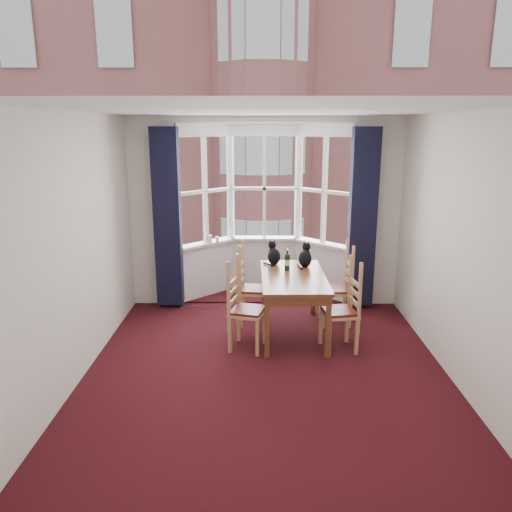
{
  "coord_description": "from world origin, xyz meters",
  "views": [
    {
      "loc": [
        -0.07,
        -5.09,
        2.63
      ],
      "look_at": [
        -0.12,
        1.05,
        1.05
      ],
      "focal_mm": 35.0,
      "sensor_mm": 36.0,
      "label": 1
    }
  ],
  "objects_px": {
    "candle_tall": "(210,239)",
    "dining_table": "(293,282)",
    "chair_right_near": "(346,312)",
    "chair_left_far": "(248,290)",
    "chair_right_far": "(342,290)",
    "cat_right": "(305,257)",
    "cat_left": "(274,255)",
    "candle_short": "(217,239)",
    "wine_bottle": "(287,261)",
    "chair_left_near": "(240,311)"
  },
  "relations": [
    {
      "from": "candle_short",
      "to": "dining_table",
      "type": "bearing_deg",
      "value": -54.92
    },
    {
      "from": "dining_table",
      "to": "cat_left",
      "type": "bearing_deg",
      "value": 113.66
    },
    {
      "from": "chair_left_near",
      "to": "chair_right_far",
      "type": "distance_m",
      "value": 1.58
    },
    {
      "from": "chair_left_near",
      "to": "chair_right_near",
      "type": "distance_m",
      "value": 1.28
    },
    {
      "from": "wine_bottle",
      "to": "chair_left_near",
      "type": "bearing_deg",
      "value": -130.82
    },
    {
      "from": "chair_right_near",
      "to": "wine_bottle",
      "type": "relative_size",
      "value": 3.25
    },
    {
      "from": "candle_tall",
      "to": "dining_table",
      "type": "bearing_deg",
      "value": -51.83
    },
    {
      "from": "chair_left_far",
      "to": "cat_left",
      "type": "distance_m",
      "value": 0.6
    },
    {
      "from": "chair_right_far",
      "to": "candle_short",
      "type": "relative_size",
      "value": 10.33
    },
    {
      "from": "wine_bottle",
      "to": "cat_right",
      "type": "bearing_deg",
      "value": 34.98
    },
    {
      "from": "chair_left_far",
      "to": "chair_right_far",
      "type": "xyz_separation_m",
      "value": [
        1.29,
        0.01,
        0.0
      ]
    },
    {
      "from": "candle_tall",
      "to": "candle_short",
      "type": "bearing_deg",
      "value": 15.42
    },
    {
      "from": "chair_left_near",
      "to": "candle_short",
      "type": "relative_size",
      "value": 10.33
    },
    {
      "from": "chair_right_near",
      "to": "candle_short",
      "type": "xyz_separation_m",
      "value": [
        -1.72,
        2.05,
        0.44
      ]
    },
    {
      "from": "dining_table",
      "to": "chair_right_near",
      "type": "xyz_separation_m",
      "value": [
        0.62,
        -0.48,
        -0.23
      ]
    },
    {
      "from": "chair_right_near",
      "to": "cat_left",
      "type": "relative_size",
      "value": 2.69
    },
    {
      "from": "dining_table",
      "to": "chair_right_far",
      "type": "xyz_separation_m",
      "value": [
        0.7,
        0.36,
        -0.23
      ]
    },
    {
      "from": "dining_table",
      "to": "chair_left_far",
      "type": "height_order",
      "value": "chair_left_far"
    },
    {
      "from": "dining_table",
      "to": "chair_left_far",
      "type": "bearing_deg",
      "value": 149.1
    },
    {
      "from": "chair_left_far",
      "to": "cat_left",
      "type": "height_order",
      "value": "cat_left"
    },
    {
      "from": "wine_bottle",
      "to": "candle_tall",
      "type": "xyz_separation_m",
      "value": [
        -1.15,
        1.3,
        0.01
      ]
    },
    {
      "from": "cat_left",
      "to": "candle_tall",
      "type": "bearing_deg",
      "value": 134.26
    },
    {
      "from": "dining_table",
      "to": "chair_right_near",
      "type": "relative_size",
      "value": 1.67
    },
    {
      "from": "dining_table",
      "to": "cat_right",
      "type": "relative_size",
      "value": 4.43
    },
    {
      "from": "candle_short",
      "to": "chair_left_far",
      "type": "bearing_deg",
      "value": -67.04
    },
    {
      "from": "cat_left",
      "to": "chair_left_far",
      "type": "bearing_deg",
      "value": -151.49
    },
    {
      "from": "dining_table",
      "to": "cat_right",
      "type": "height_order",
      "value": "cat_right"
    },
    {
      "from": "chair_right_far",
      "to": "wine_bottle",
      "type": "bearing_deg",
      "value": -171.25
    },
    {
      "from": "chair_right_far",
      "to": "candle_short",
      "type": "distance_m",
      "value": 2.22
    },
    {
      "from": "cat_right",
      "to": "wine_bottle",
      "type": "xyz_separation_m",
      "value": [
        -0.25,
        -0.18,
        -0.01
      ]
    },
    {
      "from": "chair_left_near",
      "to": "wine_bottle",
      "type": "relative_size",
      "value": 3.25
    },
    {
      "from": "chair_left_far",
      "to": "cat_right",
      "type": "distance_m",
      "value": 0.9
    },
    {
      "from": "candle_tall",
      "to": "chair_left_near",
      "type": "bearing_deg",
      "value": -74.58
    },
    {
      "from": "cat_right",
      "to": "dining_table",
      "type": "bearing_deg",
      "value": -114.0
    },
    {
      "from": "wine_bottle",
      "to": "candle_tall",
      "type": "relative_size",
      "value": 2.34
    },
    {
      "from": "chair_left_far",
      "to": "chair_right_far",
      "type": "distance_m",
      "value": 1.29
    },
    {
      "from": "chair_right_near",
      "to": "wine_bottle",
      "type": "height_order",
      "value": "wine_bottle"
    },
    {
      "from": "chair_left_near",
      "to": "chair_right_near",
      "type": "height_order",
      "value": "same"
    },
    {
      "from": "candle_short",
      "to": "chair_right_far",
      "type": "bearing_deg",
      "value": -34.01
    },
    {
      "from": "cat_left",
      "to": "candle_short",
      "type": "height_order",
      "value": "cat_left"
    },
    {
      "from": "chair_right_near",
      "to": "cat_left",
      "type": "distance_m",
      "value": 1.41
    },
    {
      "from": "dining_table",
      "to": "wine_bottle",
      "type": "distance_m",
      "value": 0.33
    },
    {
      "from": "cat_left",
      "to": "candle_tall",
      "type": "xyz_separation_m",
      "value": [
        -0.98,
        1.0,
        0.01
      ]
    },
    {
      "from": "chair_left_near",
      "to": "candle_short",
      "type": "xyz_separation_m",
      "value": [
        -0.44,
        2.03,
        0.44
      ]
    },
    {
      "from": "candle_tall",
      "to": "cat_left",
      "type": "bearing_deg",
      "value": -45.74
    },
    {
      "from": "cat_left",
      "to": "candle_short",
      "type": "bearing_deg",
      "value": 130.06
    },
    {
      "from": "chair_left_near",
      "to": "cat_right",
      "type": "bearing_deg",
      "value": 45.6
    },
    {
      "from": "dining_table",
      "to": "chair_right_near",
      "type": "height_order",
      "value": "chair_right_near"
    },
    {
      "from": "cat_left",
      "to": "cat_right",
      "type": "relative_size",
      "value": 0.99
    },
    {
      "from": "chair_left_near",
      "to": "candle_tall",
      "type": "xyz_separation_m",
      "value": [
        -0.55,
        2.0,
        0.46
      ]
    }
  ]
}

